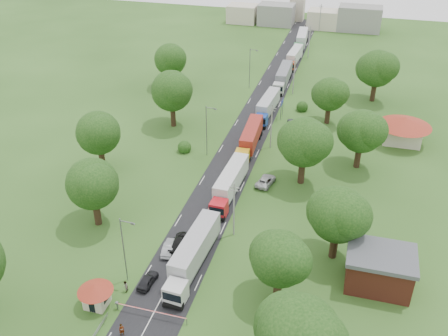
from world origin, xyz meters
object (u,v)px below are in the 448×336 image
(truck_0, at_px, (193,254))
(pedestrian_near, at_px, (122,330))
(guard_booth, at_px, (96,292))
(info_sign, at_px, (282,105))
(boom_barrier, at_px, (141,309))
(car_lane_front, at_px, (148,280))
(car_lane_mid, at_px, (169,248))

(truck_0, bearing_deg, pedestrian_near, -107.65)
(guard_booth, height_order, pedestrian_near, guard_booth)
(info_sign, relative_size, truck_0, 0.26)
(boom_barrier, xyz_separation_m, car_lane_front, (-1.27, 5.00, -0.22))
(truck_0, bearing_deg, car_lane_front, -134.55)
(car_lane_mid, relative_size, pedestrian_near, 2.46)
(car_lane_front, distance_m, pedestrian_near, 8.51)
(info_sign, bearing_deg, boom_barrier, -96.24)
(guard_booth, bearing_deg, pedestrian_near, -34.90)
(boom_barrier, bearing_deg, info_sign, 83.76)
(guard_booth, distance_m, truck_0, 13.41)
(info_sign, xyz_separation_m, car_lane_front, (-7.83, -55.00, -2.34))
(pedestrian_near, bearing_deg, truck_0, 33.65)
(boom_barrier, relative_size, guard_booth, 2.10)
(truck_0, relative_size, car_lane_mid, 3.67)
(guard_booth, relative_size, car_lane_mid, 1.03)
(info_sign, distance_m, car_lane_front, 55.60)
(car_lane_front, height_order, pedestrian_near, pedestrian_near)
(truck_0, xyz_separation_m, car_lane_front, (-4.66, -4.73, -1.64))
(boom_barrier, bearing_deg, car_lane_front, 104.30)
(info_sign, distance_m, car_lane_mid, 48.81)
(boom_barrier, xyz_separation_m, guard_booth, (-5.84, -0.00, 1.27))
(guard_booth, xyz_separation_m, truck_0, (9.23, 9.73, 0.14))
(truck_0, distance_m, pedestrian_near, 13.96)
(info_sign, bearing_deg, car_lane_mid, -98.78)
(car_lane_front, relative_size, car_lane_mid, 0.91)
(info_sign, bearing_deg, guard_booth, -101.68)
(boom_barrier, height_order, pedestrian_near, pedestrian_near)
(guard_booth, xyz_separation_m, car_lane_mid, (4.96, 11.81, -1.46))
(boom_barrier, bearing_deg, truck_0, 70.83)
(guard_booth, xyz_separation_m, pedestrian_near, (5.01, -3.50, -1.29))
(car_lane_mid, distance_m, pedestrian_near, 15.31)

